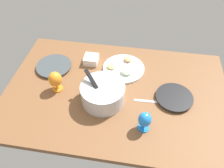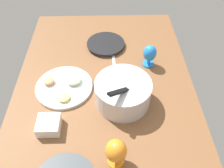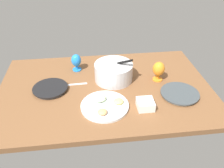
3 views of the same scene
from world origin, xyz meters
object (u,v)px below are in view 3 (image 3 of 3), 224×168
hurricane_glass_orange (159,69)px  hurricane_glass_blue (76,61)px  fruit_platter (105,105)px  square_bowl_white (145,104)px  dinner_plate_right (180,94)px  mixing_bowl (114,71)px  dinner_plate_left (50,89)px

hurricane_glass_orange → hurricane_glass_blue: size_ratio=1.09×
fruit_platter → hurricane_glass_orange: bearing=32.0°
fruit_platter → square_bowl_white: (26.88, -4.31, 1.95)cm
dinner_plate_right → fruit_platter: bearing=-173.4°
mixing_bowl → hurricane_glass_orange: bearing=-8.0°
fruit_platter → hurricane_glass_blue: 54.66cm
fruit_platter → hurricane_glass_orange: size_ratio=2.05×
dinner_plate_left → dinner_plate_right: (93.39, -17.67, -0.12)cm
square_bowl_white → fruit_platter: bearing=170.9°
dinner_plate_left → mixing_bowl: size_ratio=0.87×
dinner_plate_right → fruit_platter: size_ratio=0.85×
fruit_platter → hurricane_glass_blue: (-18.77, 50.83, 7.19)cm
dinner_plate_left → mixing_bowl: mixing_bowl is taller
hurricane_glass_orange → square_bowl_white: 37.34cm
dinner_plate_right → hurricane_glass_blue: bearing=148.9°
dinner_plate_left → square_bowl_white: size_ratio=2.34×
hurricane_glass_blue → square_bowl_white: hurricane_glass_blue is taller
dinner_plate_right → hurricane_glass_blue: size_ratio=1.90×
hurricane_glass_blue → square_bowl_white: 71.78cm
mixing_bowl → square_bowl_white: 40.89cm
hurricane_glass_orange → hurricane_glass_blue: (-63.48, 22.93, -0.96)cm
dinner_plate_left → dinner_plate_right: bearing=-10.7°
square_bowl_white → dinner_plate_left: bearing=156.6°
dinner_plate_right → square_bowl_white: size_ratio=2.50×
mixing_bowl → fruit_platter: bearing=-107.2°
mixing_bowl → hurricane_glass_blue: (-28.95, 18.05, 1.10)cm
hurricane_glass_orange → dinner_plate_left: bearing=-177.3°
dinner_plate_right → square_bowl_white: (-28.08, -10.62, 2.13)cm
hurricane_glass_blue → hurricane_glass_orange: bearing=-19.9°
hurricane_glass_orange → fruit_platter: bearing=-148.0°
mixing_bowl → fruit_platter: size_ratio=0.91×
mixing_bowl → hurricane_glass_blue: bearing=148.1°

